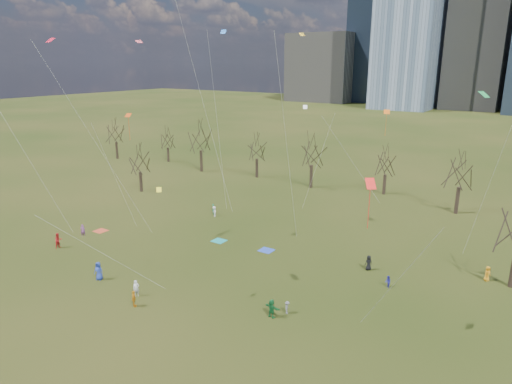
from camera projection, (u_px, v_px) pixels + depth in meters
The scene contains 19 objects.
ground at pixel (188, 290), 44.06m from camera, with size 500.00×500.00×0.00m, color black.
downtown_skyline at pixel (496, 20), 203.52m from camera, with size 212.50×78.00×118.00m.
bare_tree_row at pixel (343, 161), 72.27m from camera, with size 113.04×29.80×9.50m.
blanket_teal at pixel (219, 241), 56.12m from camera, with size 1.60×1.50×0.03m, color teal.
blanket_navy at pixel (266, 250), 53.29m from camera, with size 1.60×1.50×0.03m, color blue.
blanket_crimson at pixel (101, 231), 59.41m from camera, with size 1.60×1.50×0.03m, color #C84528.
person_0 at pixel (99, 271), 45.91m from camera, with size 0.93×0.61×1.91m, color #243B9F.
person_1 at pixel (136, 288), 42.69m from camera, with size 0.59×0.39×1.62m, color silver.
person_2 at pixel (58, 241), 53.77m from camera, with size 0.91×0.71×1.87m, color red.
person_3 at pixel (287, 307), 39.82m from camera, with size 0.75×0.43×1.16m, color slate.
person_4 at pixel (134, 299), 40.87m from camera, with size 0.91×0.38×1.56m, color orange.
person_5 at pixel (272, 308), 39.16m from camera, with size 1.55×0.50×1.68m, color #17682F.
person_6 at pixel (369, 263), 48.09m from camera, with size 0.80×0.52×1.63m, color black.
person_7 at pixel (83, 230), 57.55m from camera, with size 0.56×0.37×1.54m, color #89458A.
person_8 at pixel (388, 282), 44.38m from camera, with size 0.59×0.46×1.22m, color #2625A3.
person_9 at pixel (214, 211), 64.85m from camera, with size 0.96×0.55×1.49m, color white.
person_12 at pixel (487, 274), 45.72m from camera, with size 0.76×0.50×1.56m, color orange.
person_13 at pixel (213, 209), 65.95m from camera, with size 0.54×0.35×1.48m, color #1A7546.
kites_airborne at pixel (282, 139), 49.64m from camera, with size 60.80×46.73×30.90m.
Camera 1 is at (27.44, -29.50, 21.25)m, focal length 32.00 mm.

